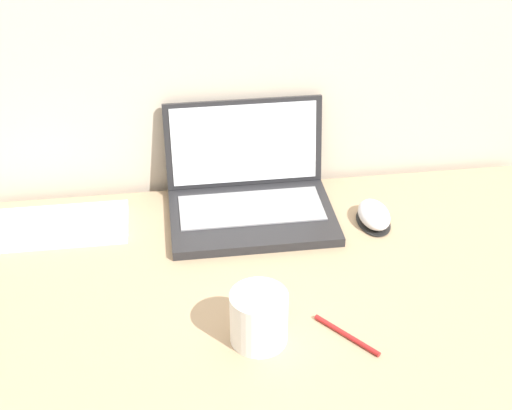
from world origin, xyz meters
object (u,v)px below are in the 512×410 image
external_keyboard (33,228)px  pen (347,335)px  computer_mouse (374,215)px  laptop (249,192)px  drink_cup (259,317)px

external_keyboard → pen: 0.70m
pen → external_keyboard: bearing=145.3°
computer_mouse → external_keyboard: computer_mouse is taller
external_keyboard → pen: external_keyboard is taller
computer_mouse → pen: 0.37m
external_keyboard → pen: size_ratio=3.47×
external_keyboard → laptop: bearing=2.9°
external_keyboard → computer_mouse: bearing=-5.1°
laptop → computer_mouse: size_ratio=3.11×
laptop → pen: (0.12, -0.42, -0.04)m
laptop → computer_mouse: 0.27m
drink_cup → computer_mouse: size_ratio=0.88×
drink_cup → external_keyboard: size_ratio=0.25×
drink_cup → external_keyboard: bearing=138.0°
drink_cup → laptop: bearing=84.8°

